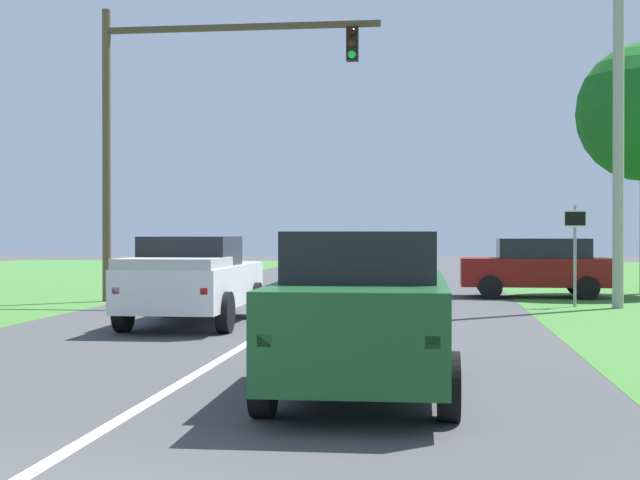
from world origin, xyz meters
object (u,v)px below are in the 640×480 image
Objects in this scene: pickup_truck_lead at (193,279)px; utility_pole_right at (618,111)px; red_suv_near at (365,308)px; keep_moving_sign at (575,242)px; traffic_light at (175,108)px; crossing_suv_far at (537,266)px.

pickup_truck_lead is 11.81m from utility_pole_right.
red_suv_near is at bearing -112.87° from utility_pole_right.
utility_pole_right is at bearing -16.07° from keep_moving_sign.
keep_moving_sign is (4.47, 13.32, 0.66)m from red_suv_near.
keep_moving_sign is at bearing -1.78° from traffic_light.
traffic_light reaches higher than keep_moving_sign.
traffic_light reaches higher than crossing_suv_far.
crossing_suv_far is at bearing 16.95° from traffic_light.
utility_pole_right reaches higher than red_suv_near.
pickup_truck_lead is at bearing 118.78° from red_suv_near.
utility_pole_right reaches higher than traffic_light.
crossing_suv_far is at bearing 113.15° from utility_pole_right.
traffic_light is at bearing 109.39° from pickup_truck_lead.
traffic_light is 11.40m from keep_moving_sign.
red_suv_near is 1.13× the size of crossing_suv_far.
red_suv_near is 1.88× the size of keep_moving_sign.
traffic_light is at bearing 114.79° from red_suv_near.
traffic_light reaches higher than red_suv_near.
keep_moving_sign is 3.51m from utility_pole_right.
traffic_light is at bearing 176.94° from utility_pole_right.
utility_pole_right reaches higher than keep_moving_sign.
red_suv_near is 14.07m from keep_moving_sign.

